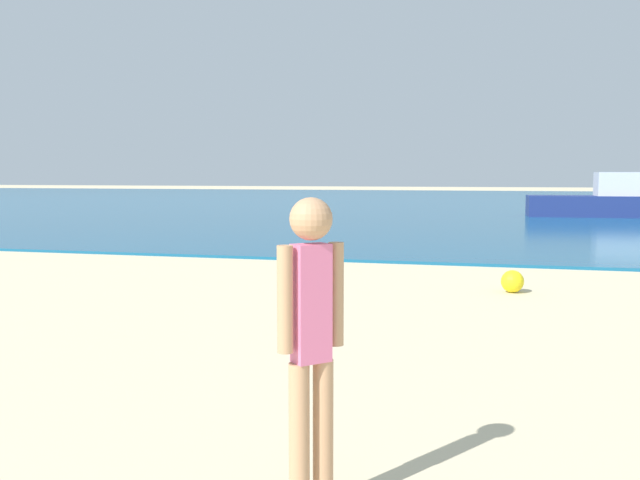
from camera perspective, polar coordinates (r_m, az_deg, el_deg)
water at (r=43.20m, az=12.10°, el=3.05°), size 160.00×60.00×0.06m
person_standing at (r=3.46m, az=-0.73°, el=-7.95°), size 0.28×0.29×1.60m
boat_near at (r=29.32m, az=22.05°, el=2.96°), size 5.18×1.87×1.74m
beach_ball at (r=10.44m, az=15.52°, el=-3.30°), size 0.33×0.33×0.33m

